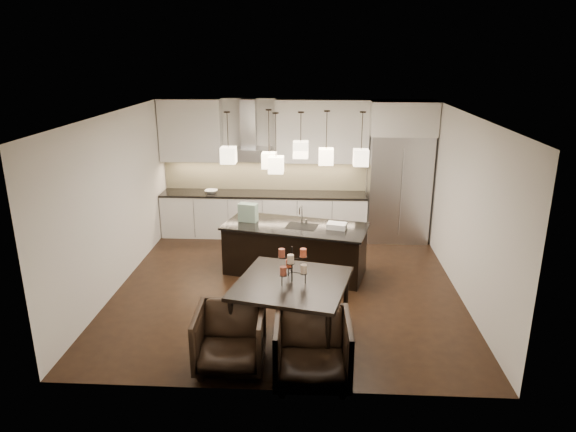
# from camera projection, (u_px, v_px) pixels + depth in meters

# --- Properties ---
(floor) EXTENTS (5.50, 5.50, 0.02)m
(floor) POSITION_uv_depth(u_px,v_px,m) (287.00, 286.00, 8.48)
(floor) COLOR black
(floor) RESTS_ON ground
(ceiling) EXTENTS (5.50, 5.50, 0.02)m
(ceiling) POSITION_uv_depth(u_px,v_px,m) (287.00, 114.00, 7.62)
(ceiling) COLOR white
(ceiling) RESTS_ON wall_back
(wall_back) EXTENTS (5.50, 0.02, 2.80)m
(wall_back) POSITION_uv_depth(u_px,v_px,m) (295.00, 167.00, 10.67)
(wall_back) COLOR silver
(wall_back) RESTS_ON ground
(wall_front) EXTENTS (5.50, 0.02, 2.80)m
(wall_front) POSITION_uv_depth(u_px,v_px,m) (273.00, 279.00, 5.43)
(wall_front) COLOR silver
(wall_front) RESTS_ON ground
(wall_left) EXTENTS (0.02, 5.50, 2.80)m
(wall_left) POSITION_uv_depth(u_px,v_px,m) (115.00, 202.00, 8.20)
(wall_left) COLOR silver
(wall_left) RESTS_ON ground
(wall_right) EXTENTS (0.02, 5.50, 2.80)m
(wall_right) POSITION_uv_depth(u_px,v_px,m) (466.00, 208.00, 7.91)
(wall_right) COLOR silver
(wall_right) RESTS_ON ground
(refrigerator) EXTENTS (1.20, 0.72, 2.15)m
(refrigerator) POSITION_uv_depth(u_px,v_px,m) (398.00, 188.00, 10.30)
(refrigerator) COLOR #B7B7BA
(refrigerator) RESTS_ON floor
(fridge_panel) EXTENTS (1.26, 0.72, 0.65)m
(fridge_panel) POSITION_uv_depth(u_px,v_px,m) (403.00, 118.00, 9.87)
(fridge_panel) COLOR silver
(fridge_panel) RESTS_ON refrigerator
(lower_cabinets) EXTENTS (4.21, 0.62, 0.88)m
(lower_cabinets) POSITION_uv_depth(u_px,v_px,m) (264.00, 215.00, 10.69)
(lower_cabinets) COLOR silver
(lower_cabinets) RESTS_ON floor
(countertop) EXTENTS (4.21, 0.66, 0.04)m
(countertop) POSITION_uv_depth(u_px,v_px,m) (264.00, 194.00, 10.55)
(countertop) COLOR black
(countertop) RESTS_ON lower_cabinets
(backsplash) EXTENTS (4.21, 0.02, 0.63)m
(backsplash) POSITION_uv_depth(u_px,v_px,m) (265.00, 175.00, 10.73)
(backsplash) COLOR beige
(backsplash) RESTS_ON countertop
(upper_cab_left) EXTENTS (1.25, 0.35, 1.25)m
(upper_cab_left) POSITION_uv_depth(u_px,v_px,m) (191.00, 130.00, 10.37)
(upper_cab_left) COLOR silver
(upper_cab_left) RESTS_ON wall_back
(upper_cab_right) EXTENTS (1.85, 0.35, 1.25)m
(upper_cab_right) POSITION_uv_depth(u_px,v_px,m) (322.00, 131.00, 10.23)
(upper_cab_right) COLOR silver
(upper_cab_right) RESTS_ON wall_back
(hood_canopy) EXTENTS (0.90, 0.52, 0.24)m
(hood_canopy) POSITION_uv_depth(u_px,v_px,m) (249.00, 154.00, 10.36)
(hood_canopy) COLOR #B7B7BA
(hood_canopy) RESTS_ON wall_back
(hood_chimney) EXTENTS (0.30, 0.28, 0.96)m
(hood_chimney) POSITION_uv_depth(u_px,v_px,m) (249.00, 123.00, 10.28)
(hood_chimney) COLOR #B7B7BA
(hood_chimney) RESTS_ON hood_canopy
(fruit_bowl) EXTENTS (0.27, 0.27, 0.06)m
(fruit_bowl) POSITION_uv_depth(u_px,v_px,m) (211.00, 191.00, 10.54)
(fruit_bowl) COLOR silver
(fruit_bowl) RESTS_ON countertop
(island_body) EXTENTS (2.50, 1.46, 0.83)m
(island_body) POSITION_uv_depth(u_px,v_px,m) (295.00, 250.00, 8.89)
(island_body) COLOR black
(island_body) RESTS_ON floor
(island_top) EXTENTS (2.59, 1.55, 0.04)m
(island_top) POSITION_uv_depth(u_px,v_px,m) (295.00, 226.00, 8.76)
(island_top) COLOR black
(island_top) RESTS_ON island_body
(faucet) EXTENTS (0.14, 0.24, 0.36)m
(faucet) POSITION_uv_depth(u_px,v_px,m) (302.00, 214.00, 8.76)
(faucet) COLOR silver
(faucet) RESTS_ON island_top
(tote_bag) EXTENTS (0.35, 0.24, 0.32)m
(tote_bag) POSITION_uv_depth(u_px,v_px,m) (248.00, 212.00, 8.92)
(tote_bag) COLOR #174B33
(tote_bag) RESTS_ON island_top
(food_container) EXTENTS (0.36, 0.29, 0.09)m
(food_container) POSITION_uv_depth(u_px,v_px,m) (337.00, 226.00, 8.59)
(food_container) COLOR silver
(food_container) RESTS_ON island_top
(dining_table) EXTENTS (1.67, 1.67, 0.84)m
(dining_table) POSITION_uv_depth(u_px,v_px,m) (292.00, 310.00, 6.81)
(dining_table) COLOR black
(dining_table) RESTS_ON floor
(candelabra) EXTENTS (0.48, 0.48, 0.49)m
(candelabra) POSITION_uv_depth(u_px,v_px,m) (292.00, 264.00, 6.61)
(candelabra) COLOR black
(candelabra) RESTS_ON dining_table
(candle_a) EXTENTS (0.10, 0.10, 0.11)m
(candle_a) POSITION_uv_depth(u_px,v_px,m) (304.00, 269.00, 6.58)
(candle_a) COLOR beige
(candle_a) RESTS_ON candelabra
(candle_b) EXTENTS (0.10, 0.10, 0.11)m
(candle_b) POSITION_uv_depth(u_px,v_px,m) (289.00, 263.00, 6.76)
(candle_b) COLOR #DC5532
(candle_b) RESTS_ON candelabra
(candle_c) EXTENTS (0.10, 0.10, 0.11)m
(candle_c) POSITION_uv_depth(u_px,v_px,m) (283.00, 271.00, 6.52)
(candle_c) COLOR #A04834
(candle_c) RESTS_ON candelabra
(candle_d) EXTENTS (0.10, 0.10, 0.11)m
(candle_d) POSITION_uv_depth(u_px,v_px,m) (303.00, 253.00, 6.63)
(candle_d) COLOR #DC5532
(candle_d) RESTS_ON candelabra
(candle_e) EXTENTS (0.10, 0.10, 0.11)m
(candle_e) POSITION_uv_depth(u_px,v_px,m) (282.00, 253.00, 6.63)
(candle_e) COLOR #A04834
(candle_e) RESTS_ON candelabra
(candle_f) EXTENTS (0.10, 0.10, 0.11)m
(candle_f) POSITION_uv_depth(u_px,v_px,m) (291.00, 259.00, 6.43)
(candle_f) COLOR beige
(candle_f) RESTS_ON candelabra
(armchair_left) EXTENTS (0.85, 0.87, 0.77)m
(armchair_left) POSITION_uv_depth(u_px,v_px,m) (230.00, 339.00, 6.20)
(armchair_left) COLOR black
(armchair_left) RESTS_ON floor
(armchair_right) EXTENTS (0.90, 0.92, 0.82)m
(armchair_right) POSITION_uv_depth(u_px,v_px,m) (312.00, 350.00, 5.92)
(armchair_right) COLOR black
(armchair_right) RESTS_ON floor
(pendant_a) EXTENTS (0.24, 0.24, 0.26)m
(pendant_a) POSITION_uv_depth(u_px,v_px,m) (228.00, 155.00, 8.24)
(pendant_a) COLOR beige
(pendant_a) RESTS_ON ceiling
(pendant_b) EXTENTS (0.24, 0.24, 0.26)m
(pendant_b) POSITION_uv_depth(u_px,v_px,m) (269.00, 160.00, 8.60)
(pendant_b) COLOR beige
(pendant_b) RESTS_ON ceiling
(pendant_c) EXTENTS (0.24, 0.24, 0.26)m
(pendant_c) POSITION_uv_depth(u_px,v_px,m) (301.00, 150.00, 8.18)
(pendant_c) COLOR beige
(pendant_c) RESTS_ON ceiling
(pendant_d) EXTENTS (0.24, 0.24, 0.26)m
(pendant_d) POSITION_uv_depth(u_px,v_px,m) (326.00, 157.00, 8.40)
(pendant_d) COLOR beige
(pendant_d) RESTS_ON ceiling
(pendant_e) EXTENTS (0.24, 0.24, 0.26)m
(pendant_e) POSITION_uv_depth(u_px,v_px,m) (361.00, 158.00, 8.25)
(pendant_e) COLOR beige
(pendant_e) RESTS_ON ceiling
(pendant_f) EXTENTS (0.24, 0.24, 0.26)m
(pendant_f) POSITION_uv_depth(u_px,v_px,m) (276.00, 165.00, 8.16)
(pendant_f) COLOR beige
(pendant_f) RESTS_ON ceiling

